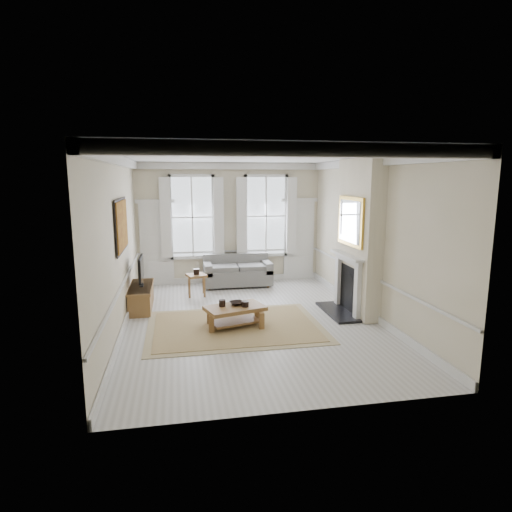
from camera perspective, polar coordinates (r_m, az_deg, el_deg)
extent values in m
plane|color=#B7B5AD|center=(9.11, -0.62, -8.68)|extent=(7.20, 7.20, 0.00)
plane|color=white|center=(8.63, -0.67, 13.20)|extent=(7.20, 7.20, 0.00)
plane|color=beige|center=(12.24, -3.56, 4.36)|extent=(5.20, 0.00, 5.20)
plane|color=beige|center=(8.65, -17.86, 1.41)|extent=(0.00, 7.20, 7.20)
plane|color=beige|center=(9.50, 15.01, 2.31)|extent=(0.00, 7.20, 7.20)
cube|color=silver|center=(12.20, -13.11, 1.49)|extent=(0.90, 0.08, 2.30)
cube|color=silver|center=(12.69, 5.73, 2.04)|extent=(0.90, 0.08, 2.30)
cube|color=#B37F1E|center=(8.90, -17.49, 3.94)|extent=(0.05, 1.66, 1.06)
cube|color=beige|center=(9.61, 13.55, 2.46)|extent=(0.35, 1.70, 3.38)
cube|color=black|center=(9.81, 10.85, -7.32)|extent=(0.55, 1.50, 0.05)
cube|color=silver|center=(9.25, 13.37, -4.95)|extent=(0.10, 0.18, 1.15)
cube|color=silver|center=(10.23, 10.88, -3.39)|extent=(0.10, 0.18, 1.15)
cube|color=silver|center=(9.56, 11.95, 0.06)|extent=(0.20, 1.45, 0.06)
cube|color=black|center=(9.76, 12.30, -4.26)|extent=(0.02, 0.92, 1.00)
cube|color=gold|center=(9.48, 12.45, 4.53)|extent=(0.06, 1.26, 1.06)
cube|color=slate|center=(11.96, -2.48, -2.72)|extent=(1.86, 0.90, 0.42)
cube|color=slate|center=(12.22, -2.73, -0.66)|extent=(1.86, 0.20, 0.44)
cube|color=slate|center=(11.82, -6.48, -1.68)|extent=(0.20, 0.90, 0.30)
cube|color=slate|center=(12.05, 1.41, -1.39)|extent=(0.20, 0.90, 0.30)
cylinder|color=brown|center=(11.61, -6.21, -4.34)|extent=(0.06, 0.06, 0.08)
cylinder|color=brown|center=(12.46, 1.00, -3.26)|extent=(0.06, 0.06, 0.08)
cube|color=brown|center=(11.01, -7.96, -2.59)|extent=(0.56, 0.56, 0.06)
cube|color=brown|center=(10.89, -8.81, -4.25)|extent=(0.05, 0.05, 0.50)
cube|color=brown|center=(10.91, -6.94, -4.19)|extent=(0.05, 0.05, 0.50)
cube|color=brown|center=(11.24, -8.87, -3.80)|extent=(0.05, 0.05, 0.50)
cube|color=brown|center=(11.25, -7.06, -3.74)|extent=(0.05, 0.05, 0.50)
cube|color=#9E7F51|center=(8.78, -2.80, -9.35)|extent=(3.50, 2.60, 0.02)
cube|color=brown|center=(8.66, -2.83, -6.98)|extent=(1.30, 0.97, 0.08)
cube|color=brown|center=(8.46, -5.83, -8.99)|extent=(0.10, 0.10, 0.35)
cube|color=brown|center=(8.58, 0.59, -8.65)|extent=(0.10, 0.10, 0.35)
cube|color=brown|center=(8.90, -6.09, -8.00)|extent=(0.10, 0.10, 0.35)
cube|color=brown|center=(9.02, 0.01, -7.69)|extent=(0.10, 0.10, 0.35)
cylinder|color=black|center=(8.65, -4.53, -6.29)|extent=(0.13, 0.13, 0.13)
cylinder|color=black|center=(8.61, -1.46, -6.41)|extent=(0.15, 0.15, 0.11)
imported|color=black|center=(8.74, -2.59, -6.30)|extent=(0.34, 0.34, 0.07)
cube|color=brown|center=(10.25, -15.03, -5.31)|extent=(0.48, 1.49, 0.53)
cube|color=black|center=(10.18, -15.00, -3.79)|extent=(0.08, 0.30, 0.03)
cube|color=black|center=(10.10, -15.10, -1.64)|extent=(0.05, 0.90, 0.55)
cube|color=black|center=(10.09, -14.93, -1.64)|extent=(0.01, 0.83, 0.50)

